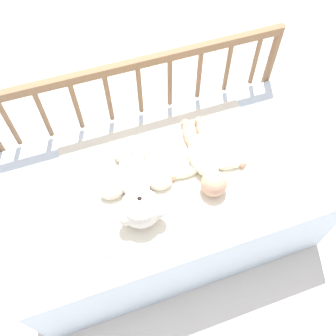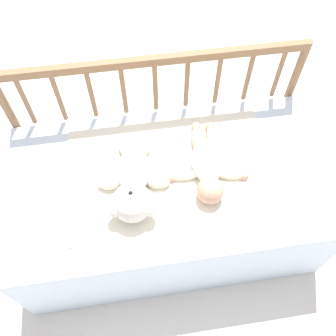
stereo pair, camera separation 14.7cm
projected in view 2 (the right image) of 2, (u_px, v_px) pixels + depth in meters
ground_plane at (168, 223)px, 1.91m from camera, size 12.00×12.00×0.00m
crib_mattress at (168, 203)px, 1.71m from camera, size 1.31×0.71×0.45m
crib_rail at (156, 94)px, 1.64m from camera, size 1.31×0.04×0.75m
blanket at (171, 171)px, 1.54m from camera, size 0.84×0.54×0.01m
teddy_bear at (133, 185)px, 1.43m from camera, size 0.29×0.43×0.16m
baby at (207, 165)px, 1.51m from camera, size 0.35×0.41×0.11m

